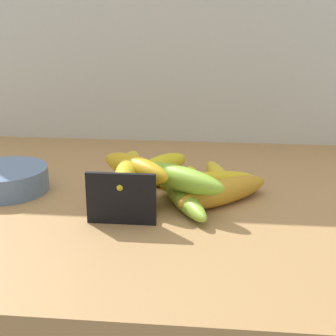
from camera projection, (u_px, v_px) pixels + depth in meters
counter_top at (126, 203)px, 92.94cm from camera, size 110.00×76.00×3.00cm
back_wall at (152, 7)px, 119.26cm from camera, size 130.00×2.00×70.00cm
chalkboard_sign at (121, 201)px, 79.62cm from camera, size 11.00×1.80×8.40cm
fruit_bowl at (5, 180)px, 93.58cm from camera, size 15.42×15.42×4.41cm
banana_0 at (220, 178)px, 96.29cm from camera, size 7.58×18.56×3.34cm
banana_1 at (190, 186)px, 91.28cm from camera, size 5.04×19.38×3.98cm
banana_2 at (161, 166)px, 101.50cm from camera, size 11.93×14.95×4.32cm
banana_3 at (223, 192)px, 87.91cm from camera, size 17.57×16.50×4.38cm
banana_4 at (133, 189)px, 89.43cm from camera, size 12.60×17.50×4.29cm
banana_5 at (184, 200)px, 85.69cm from camera, size 10.58×17.31×3.35cm
banana_6 at (209, 183)px, 92.80cm from camera, size 18.74×9.86×4.05cm
banana_7 at (170, 179)px, 95.94cm from camera, size 17.29×5.11×3.35cm
banana_8 at (135, 168)px, 87.23cm from camera, size 14.76×13.40×4.17cm
banana_9 at (178, 178)px, 85.05cm from camera, size 17.50×13.49×4.16cm
banana_10 at (128, 169)px, 87.04cm from camera, size 4.44×18.99×3.71cm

